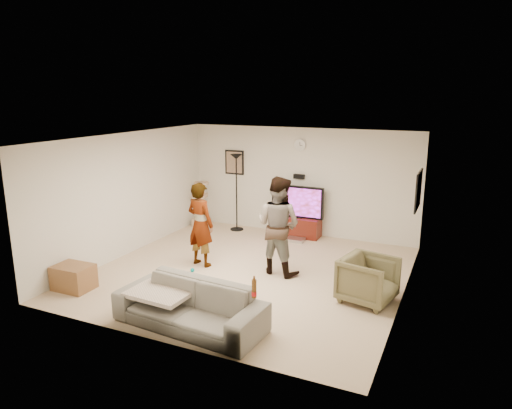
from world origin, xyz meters
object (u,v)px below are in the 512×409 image
at_px(tv, 297,202).
at_px(person_left, 200,224).
at_px(person_right, 278,225).
at_px(armchair, 368,280).
at_px(side_table, 74,277).
at_px(cat_tree, 200,204).
at_px(floor_lamp, 237,193).
at_px(beer_bottle, 254,289).
at_px(tv_stand, 297,226).
at_px(sofa, 190,306).

height_order(tv, person_left, person_left).
relative_size(person_right, armchair, 2.23).
distance_m(tv, side_table, 5.10).
relative_size(cat_tree, person_right, 0.63).
relative_size(floor_lamp, beer_bottle, 7.40).
bearing_deg(cat_tree, person_right, -35.34).
bearing_deg(floor_lamp, tv_stand, 5.08).
bearing_deg(cat_tree, armchair, -29.35).
distance_m(cat_tree, side_table, 4.26).
xyz_separation_m(tv, beer_bottle, (1.08, -4.72, -0.06)).
relative_size(tv_stand, side_table, 1.72).
relative_size(sofa, beer_bottle, 8.80).
xyz_separation_m(tv_stand, floor_lamp, (-1.50, -0.13, 0.70)).
distance_m(floor_lamp, person_right, 2.89).
relative_size(beer_bottle, side_table, 0.39).
distance_m(floor_lamp, cat_tree, 1.06).
bearing_deg(side_table, tv, 61.23).
relative_size(tv_stand, cat_tree, 0.96).
xyz_separation_m(beer_bottle, armchair, (1.13, 1.88, -0.40)).
relative_size(person_left, beer_bottle, 6.55).
xyz_separation_m(floor_lamp, beer_bottle, (2.59, -4.59, -0.16)).
bearing_deg(tv, side_table, -118.77).
bearing_deg(armchair, person_right, 84.74).
bearing_deg(armchair, tv, 50.43).
bearing_deg(sofa, tv, 95.39).
height_order(person_left, person_right, person_right).
distance_m(tv_stand, tv, 0.60).
xyz_separation_m(cat_tree, armchair, (4.72, -2.65, -0.20)).
height_order(tv, floor_lamp, floor_lamp).
bearing_deg(cat_tree, side_table, -89.17).
height_order(person_left, sofa, person_left).
relative_size(armchair, side_table, 1.28).
height_order(tv, cat_tree, tv).
distance_m(sofa, armchair, 2.85).
relative_size(tv_stand, floor_lamp, 0.59).
relative_size(tv_stand, tv, 0.88).
height_order(tv_stand, floor_lamp, floor_lamp).
bearing_deg(person_left, tv_stand, -100.63).
bearing_deg(tv, tv_stand, 0.00).
distance_m(cat_tree, person_right, 3.62).
bearing_deg(floor_lamp, side_table, -102.23).
xyz_separation_m(tv_stand, sofa, (0.07, -4.72, 0.09)).
bearing_deg(tv, cat_tree, -175.62).
distance_m(beer_bottle, armchair, 2.23).
height_order(cat_tree, person_left, person_left).
xyz_separation_m(tv_stand, cat_tree, (-2.50, -0.19, 0.34)).
distance_m(sofa, side_table, 2.53).
height_order(cat_tree, person_right, person_right).
bearing_deg(sofa, side_table, 178.04).
height_order(beer_bottle, side_table, beer_bottle).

